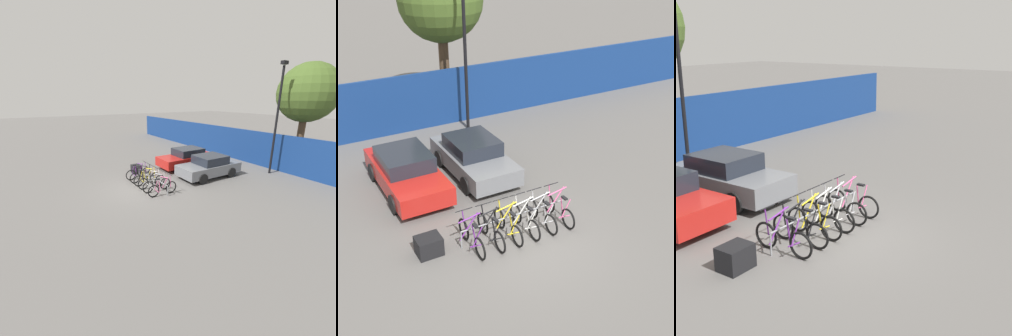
{
  "view_description": "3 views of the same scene",
  "coord_description": "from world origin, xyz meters",
  "views": [
    {
      "loc": [
        10.67,
        -4.94,
        4.82
      ],
      "look_at": [
        -0.84,
        2.23,
        0.62
      ],
      "focal_mm": 24.0,
      "sensor_mm": 36.0,
      "label": 1
    },
    {
      "loc": [
        -5.96,
        -9.22,
        8.15
      ],
      "look_at": [
        0.4,
        2.09,
        1.34
      ],
      "focal_mm": 50.0,
      "sensor_mm": 36.0,
      "label": 2
    },
    {
      "loc": [
        -8.99,
        -6.14,
        4.86
      ],
      "look_at": [
        1.35,
        0.81,
        1.32
      ],
      "focal_mm": 50.0,
      "sensor_mm": 36.0,
      "label": 3
    }
  ],
  "objects": [
    {
      "name": "ground_plane",
      "position": [
        0.0,
        0.0,
        0.0
      ],
      "size": [
        120.0,
        120.0,
        0.0
      ],
      "primitive_type": "plane",
      "color": "#605E5B"
    },
    {
      "name": "hoarding_wall",
      "position": [
        0.0,
        9.5,
        1.25
      ],
      "size": [
        36.0,
        0.16,
        2.51
      ],
      "primitive_type": "cube",
      "color": "navy",
      "rests_on": "ground"
    },
    {
      "name": "bike_rack",
      "position": [
        -0.11,
        0.67,
        0.48
      ],
      "size": [
        3.48,
        0.04,
        0.57
      ],
      "color": "gray",
      "rests_on": "ground"
    },
    {
      "name": "bicycle_purple",
      "position": [
        -1.58,
        0.53,
        0.38
      ],
      "size": [
        0.68,
        1.71,
        1.05
      ],
      "rotation": [
        0.0,
        0.0,
        -0.01
      ],
      "color": "black",
      "rests_on": "ground"
    },
    {
      "name": "bicycle_black",
      "position": [
        -0.97,
        0.53,
        0.38
      ],
      "size": [
        0.68,
        1.71,
        1.05
      ],
      "rotation": [
        0.0,
        0.0,
        -0.04
      ],
      "color": "black",
      "rests_on": "ground"
    },
    {
      "name": "bicycle_yellow",
      "position": [
        -0.41,
        0.53,
        0.38
      ],
      "size": [
        0.68,
        1.71,
        1.05
      ],
      "rotation": [
        0.0,
        0.0,
        -0.04
      ],
      "color": "black",
      "rests_on": "ground"
    },
    {
      "name": "bicycle_white",
      "position": [
        0.16,
        0.53,
        0.38
      ],
      "size": [
        0.68,
        1.71,
        1.05
      ],
      "rotation": [
        0.0,
        0.0,
        -0.01
      ],
      "color": "black",
      "rests_on": "ground"
    },
    {
      "name": "bicycle_silver",
      "position": [
        0.74,
        0.53,
        0.38
      ],
      "size": [
        0.68,
        1.71,
        1.05
      ],
      "rotation": [
        0.0,
        0.0,
        0.06
      ],
      "color": "black",
      "rests_on": "ground"
    },
    {
      "name": "bicycle_pink",
      "position": [
        1.36,
        0.53,
        0.38
      ],
      "size": [
        0.68,
        1.71,
        1.05
      ],
      "rotation": [
        0.0,
        0.0,
        -0.03
      ],
      "color": "black",
      "rests_on": "ground"
    },
    {
      "name": "car_red",
      "position": [
        -2.06,
        4.61,
        0.69
      ],
      "size": [
        1.91,
        4.23,
        1.4
      ],
      "color": "red",
      "rests_on": "ground"
    },
    {
      "name": "car_grey",
      "position": [
        0.43,
        4.51,
        0.69
      ],
      "size": [
        1.91,
        4.03,
        1.4
      ],
      "color": "slate",
      "rests_on": "ground"
    },
    {
      "name": "lamp_post",
      "position": [
        2.06,
        8.5,
        3.83
      ],
      "size": [
        0.24,
        0.44,
        6.95
      ],
      "color": "black",
      "rests_on": "ground"
    },
    {
      "name": "cargo_crate",
      "position": [
        -2.72,
        0.88,
        0.28
      ],
      "size": [
        0.7,
        0.56,
        0.55
      ],
      "primitive_type": "cube",
      "color": "black",
      "rests_on": "ground"
    }
  ]
}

